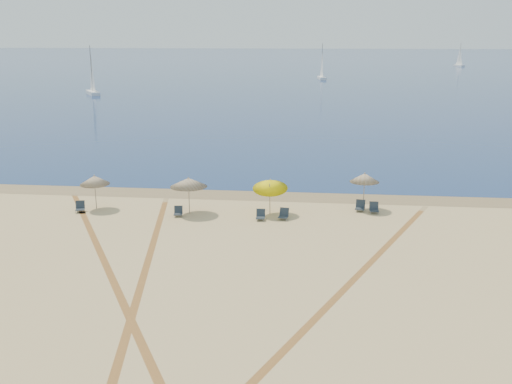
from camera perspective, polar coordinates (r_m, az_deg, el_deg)
ocean at (r=240.46m, az=5.30°, el=12.43°), size 500.00×500.00×0.00m
wet_sand at (r=40.82m, az=0.59°, el=-0.30°), size 500.00×500.00×0.00m
umbrella_1 at (r=38.57m, az=-15.30°, el=1.12°), size 1.86×1.88×2.23m
umbrella_2 at (r=36.48m, az=-6.52°, el=0.93°), size 2.29×2.29×2.32m
umbrella_3 at (r=36.07m, az=1.38°, el=0.76°), size 2.15×2.22×2.45m
umbrella_4 at (r=37.72m, az=10.43°, el=1.37°), size 1.85×1.85×2.40m
chair_2 at (r=38.62m, az=-16.59°, el=-1.40°), size 0.74×0.80×0.67m
chair_3 at (r=36.44m, az=-7.50°, el=-1.90°), size 0.59×0.66×0.61m
chair_4 at (r=35.41m, az=0.45°, el=-2.26°), size 0.55×0.64×0.64m
chair_5 at (r=35.57m, az=2.69°, el=-2.17°), size 0.65×0.73×0.67m
chair_6 at (r=37.73m, az=10.02°, el=-1.36°), size 0.67×0.75×0.69m
chair_7 at (r=37.51m, az=11.31°, el=-1.54°), size 0.57×0.67×0.68m
sailboat_0 at (r=112.96m, az=-15.51°, el=10.38°), size 4.34×5.76×8.72m
sailboat_1 at (r=214.76m, az=19.03°, el=12.00°), size 2.73×5.29×7.64m
sailboat_2 at (r=146.87m, az=6.37°, el=11.75°), size 2.31×5.84×8.47m
tire_tracks at (r=27.82m, az=-6.34°, el=-7.93°), size 50.07×41.41×0.00m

